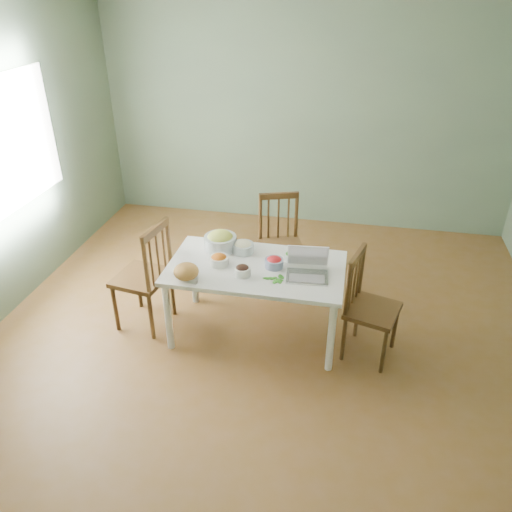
% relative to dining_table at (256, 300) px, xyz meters
% --- Properties ---
extents(floor, '(5.00, 5.00, 0.00)m').
position_rel_dining_table_xyz_m(floor, '(0.11, -0.04, -0.35)').
color(floor, brown).
rests_on(floor, ground).
extents(ceiling, '(5.00, 5.00, 0.00)m').
position_rel_dining_table_xyz_m(ceiling, '(0.11, -0.04, 2.35)').
color(ceiling, white).
rests_on(ceiling, ground).
extents(wall_back, '(5.00, 0.00, 2.70)m').
position_rel_dining_table_xyz_m(wall_back, '(0.11, 2.46, 1.00)').
color(wall_back, slate).
rests_on(wall_back, ground).
extents(wall_front, '(5.00, 0.00, 2.70)m').
position_rel_dining_table_xyz_m(wall_front, '(0.11, -2.54, 1.00)').
color(wall_front, slate).
rests_on(wall_front, ground).
extents(window_left, '(0.04, 1.60, 1.20)m').
position_rel_dining_table_xyz_m(window_left, '(-2.37, 0.26, 1.15)').
color(window_left, white).
rests_on(window_left, ground).
extents(dining_table, '(1.49, 0.84, 0.70)m').
position_rel_dining_table_xyz_m(dining_table, '(0.00, 0.00, 0.00)').
color(dining_table, white).
rests_on(dining_table, floor).
extents(chair_far, '(0.54, 0.53, 0.97)m').
position_rel_dining_table_xyz_m(chair_far, '(0.09, 0.80, 0.14)').
color(chair_far, '#412A16').
rests_on(chair_far, floor).
extents(chair_left, '(0.50, 0.51, 1.03)m').
position_rel_dining_table_xyz_m(chair_left, '(-1.04, -0.05, 0.16)').
color(chair_left, '#412A16').
rests_on(chair_left, floor).
extents(chair_right, '(0.50, 0.51, 0.94)m').
position_rel_dining_table_xyz_m(chair_right, '(1.00, -0.09, 0.12)').
color(chair_right, '#412A16').
rests_on(chair_right, floor).
extents(bread_boule, '(0.26, 0.26, 0.13)m').
position_rel_dining_table_xyz_m(bread_boule, '(-0.51, -0.30, 0.42)').
color(bread_boule, gold).
rests_on(bread_boule, dining_table).
extents(butter_stick, '(0.12, 0.05, 0.03)m').
position_rel_dining_table_xyz_m(butter_stick, '(-0.47, -0.35, 0.37)').
color(butter_stick, white).
rests_on(butter_stick, dining_table).
extents(bowl_squash, '(0.38, 0.38, 0.17)m').
position_rel_dining_table_xyz_m(bowl_squash, '(-0.37, 0.24, 0.43)').
color(bowl_squash, gold).
rests_on(bowl_squash, dining_table).
extents(bowl_carrot, '(0.20, 0.20, 0.09)m').
position_rel_dining_table_xyz_m(bowl_carrot, '(-0.32, -0.03, 0.40)').
color(bowl_carrot, '#D55925').
rests_on(bowl_carrot, dining_table).
extents(bowl_onion, '(0.20, 0.20, 0.10)m').
position_rel_dining_table_xyz_m(bowl_onion, '(-0.16, 0.22, 0.40)').
color(bowl_onion, white).
rests_on(bowl_onion, dining_table).
extents(bowl_mushroom, '(0.17, 0.17, 0.09)m').
position_rel_dining_table_xyz_m(bowl_mushroom, '(-0.08, -0.16, 0.39)').
color(bowl_mushroom, black).
rests_on(bowl_mushroom, dining_table).
extents(bowl_redpep, '(0.18, 0.18, 0.09)m').
position_rel_dining_table_xyz_m(bowl_redpep, '(0.15, 0.02, 0.40)').
color(bowl_redpep, red).
rests_on(bowl_redpep, dining_table).
extents(bowl_broccoli, '(0.16, 0.16, 0.08)m').
position_rel_dining_table_xyz_m(bowl_broccoli, '(0.28, 0.17, 0.39)').
color(bowl_broccoli, '#1E6618').
rests_on(bowl_broccoli, dining_table).
extents(flatbread, '(0.21, 0.21, 0.02)m').
position_rel_dining_table_xyz_m(flatbread, '(0.33, 0.31, 0.36)').
color(flatbread, '#C9B593').
rests_on(flatbread, dining_table).
extents(basil_bunch, '(0.19, 0.19, 0.02)m').
position_rel_dining_table_xyz_m(basil_bunch, '(0.18, -0.17, 0.36)').
color(basil_bunch, '#265C1E').
rests_on(basil_bunch, dining_table).
extents(laptop, '(0.37, 0.34, 0.23)m').
position_rel_dining_table_xyz_m(laptop, '(0.44, -0.09, 0.46)').
color(laptop, silver).
rests_on(laptop, dining_table).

